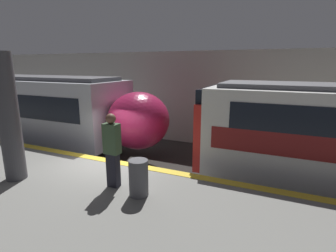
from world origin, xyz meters
name	(u,v)px	position (x,y,z in m)	size (l,w,h in m)	color
ground_plane	(115,192)	(0.00, 0.00, 0.00)	(120.00, 120.00, 0.00)	#282623
platform	(57,212)	(0.00, -2.32, 0.56)	(40.00, 4.65, 1.12)	slate
station_rear_barrier	(185,98)	(0.00, 6.28, 2.35)	(50.00, 0.15, 4.69)	#9E998E
support_pillar_near	(9,118)	(-1.47, -2.20, 2.73)	(0.51, 0.51, 3.24)	#47474C
train_modern	(8,109)	(-8.26, 2.36, 1.81)	(17.34, 2.84, 3.51)	black
person_waiting	(112,148)	(1.14, -1.51, 2.09)	(0.38, 0.24, 1.82)	black
trash_bin	(139,178)	(1.93, -1.66, 1.54)	(0.44, 0.44, 0.85)	#4C4C51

